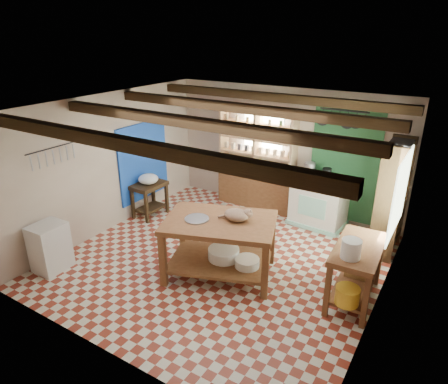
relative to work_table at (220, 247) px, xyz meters
The scene contains 30 objects.
floor 0.63m from the work_table, 118.79° to the left, with size 5.00×5.00×0.02m, color maroon.
ceiling 2.16m from the work_table, 118.79° to the left, with size 5.00×5.00×0.02m, color #4F4F55.
wall_back 2.97m from the work_table, 93.84° to the left, with size 5.00×0.04×2.60m, color #BFAA99.
wall_front 2.31m from the work_table, 95.07° to the right, with size 5.00×0.04×2.60m, color #BFAA99.
wall_left 2.84m from the work_table, behind, with size 0.04×5.00×2.60m, color #BFAA99.
wall_right 2.48m from the work_table, ahead, with size 0.04×5.00×2.60m, color #BFAA99.
ceiling_beams 2.04m from the work_table, 118.79° to the left, with size 5.00×3.80×0.15m, color #362413.
blue_wall_patch 3.00m from the work_table, 154.88° to the left, with size 0.04×1.40×1.60m, color blue.
green_wall_patch 3.11m from the work_table, 69.40° to the left, with size 1.30×0.04×2.30m, color #21522B.
window_back 3.16m from the work_table, 103.73° to the left, with size 0.90×0.02×0.80m, color silver.
window_right 2.81m from the work_table, 30.48° to the left, with size 0.02×1.30×1.20m, color silver.
utensil_rail 3.06m from the work_table, 162.04° to the right, with size 0.06×0.90×0.28m, color black.
pot_rack 3.13m from the work_table, 66.17° to the left, with size 0.86×0.12×0.36m, color black.
shelving_unit 2.83m from the work_table, 105.58° to the left, with size 1.70×0.34×2.20m, color tan.
tall_rack 3.04m from the work_table, 45.79° to the left, with size 0.40×0.86×2.00m, color #362413.
work_table is the anchor object (origin of this frame).
stove 2.60m from the work_table, 73.51° to the left, with size 1.02×0.68×0.99m, color silver.
prep_table 2.62m from the work_table, 156.10° to the left, with size 0.49×0.71×0.72m, color #362413.
white_cabinet 2.75m from the work_table, 151.32° to the right, with size 0.44×0.53×0.80m, color silver.
right_counter 2.04m from the work_table, 12.86° to the left, with size 0.61×1.22×0.87m, color brown.
cat 0.62m from the work_table, 30.93° to the left, with size 0.40×0.30×0.18m, color #9B745A.
steel_tray 0.60m from the work_table, 152.25° to the right, with size 0.38×0.38×0.02m, color #A4A3AB.
basin_large 0.15m from the work_table, 64.62° to the left, with size 0.50×0.50×0.17m, color silver.
basin_small 0.49m from the work_table, ahead, with size 0.38×0.38×0.13m, color silver.
kettle_left 2.64m from the work_table, 78.98° to the left, with size 0.22×0.22×0.26m, color #A4A3AB.
kettle_right 2.70m from the work_table, 71.38° to the left, with size 0.17×0.17×0.21m, color black.
enamel_bowl 2.64m from the work_table, 156.10° to the left, with size 0.41×0.41×0.20m, color silver.
white_bucket 2.03m from the work_table, ahead, with size 0.26×0.26×0.26m, color silver.
wicker_basket 2.11m from the work_table, 20.91° to the left, with size 0.35×0.28×0.25m, color olive.
yellow_tub 2.02m from the work_table, ahead, with size 0.33×0.33×0.24m, color gold.
Camera 1 is at (3.11, -4.96, 3.67)m, focal length 32.00 mm.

